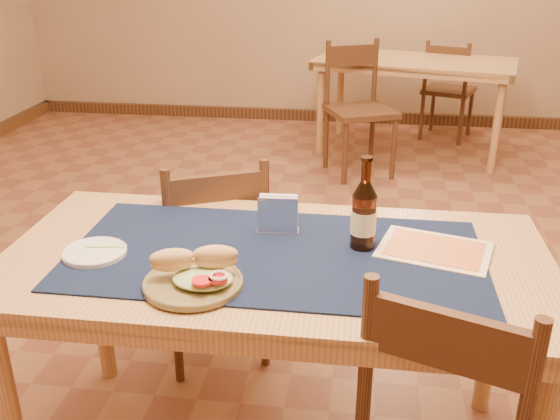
# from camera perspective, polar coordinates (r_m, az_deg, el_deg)

# --- Properties ---
(main_table) EXTENTS (1.60, 0.80, 0.75)m
(main_table) POSITION_cam_1_polar(r_m,az_deg,el_deg) (1.86, -0.42, -6.37)
(main_table) COLOR tan
(main_table) RESTS_ON ground
(placemat) EXTENTS (1.20, 0.60, 0.01)m
(placemat) POSITION_cam_1_polar(r_m,az_deg,el_deg) (1.82, -0.43, -4.04)
(placemat) COLOR #101D3C
(placemat) RESTS_ON main_table
(baseboard) EXTENTS (6.00, 7.00, 0.10)m
(baseboard) POSITION_cam_1_polar(r_m,az_deg,el_deg) (2.86, 1.93, -9.24)
(baseboard) COLOR #4F301C
(baseboard) RESTS_ON ground
(back_table) EXTENTS (1.63, 1.07, 0.75)m
(back_table) POSITION_cam_1_polar(r_m,az_deg,el_deg) (5.11, 12.19, 12.41)
(back_table) COLOR tan
(back_table) RESTS_ON ground
(chair_main_far) EXTENTS (0.54, 0.54, 0.88)m
(chair_main_far) POSITION_cam_1_polar(r_m,az_deg,el_deg) (2.46, -6.19, -4.13)
(chair_main_far) COLOR #4F301C
(chair_main_far) RESTS_ON ground
(chair_back_near) EXTENTS (0.58, 0.58, 0.95)m
(chair_back_near) POSITION_cam_1_polar(r_m,az_deg,el_deg) (4.61, 7.18, 9.36)
(chair_back_near) COLOR #4F301C
(chair_back_near) RESTS_ON ground
(chair_back_far) EXTENTS (0.50, 0.50, 0.85)m
(chair_back_far) POSITION_cam_1_polar(r_m,az_deg,el_deg) (5.59, 15.09, 10.66)
(chair_back_far) COLOR #4F301C
(chair_back_far) RESTS_ON ground
(sandwich_plate) EXTENTS (0.26, 0.26, 0.10)m
(sandwich_plate) POSITION_cam_1_polar(r_m,az_deg,el_deg) (1.66, -7.73, -6.02)
(sandwich_plate) COLOR olive
(sandwich_plate) RESTS_ON placemat
(side_plate) EXTENTS (0.18, 0.18, 0.02)m
(side_plate) POSITION_cam_1_polar(r_m,az_deg,el_deg) (1.89, -16.60, -3.68)
(side_plate) COLOR silver
(side_plate) RESTS_ON placemat
(fork) EXTENTS (0.12, 0.03, 0.00)m
(fork) POSITION_cam_1_polar(r_m,az_deg,el_deg) (1.89, -15.32, -3.24)
(fork) COLOR #9CD575
(fork) RESTS_ON side_plate
(beer_bottle) EXTENTS (0.07, 0.07, 0.28)m
(beer_bottle) POSITION_cam_1_polar(r_m,az_deg,el_deg) (1.83, 7.66, -0.43)
(beer_bottle) COLOR #421E0B
(beer_bottle) RESTS_ON placemat
(napkin_holder) EXTENTS (0.14, 0.06, 0.12)m
(napkin_holder) POSITION_cam_1_polar(r_m,az_deg,el_deg) (1.94, -0.18, -0.44)
(napkin_holder) COLOR white
(napkin_holder) RESTS_ON placemat
(menu_card) EXTENTS (0.37, 0.31, 0.01)m
(menu_card) POSITION_cam_1_polar(r_m,az_deg,el_deg) (1.89, 13.94, -3.51)
(menu_card) COLOR beige
(menu_card) RESTS_ON placemat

